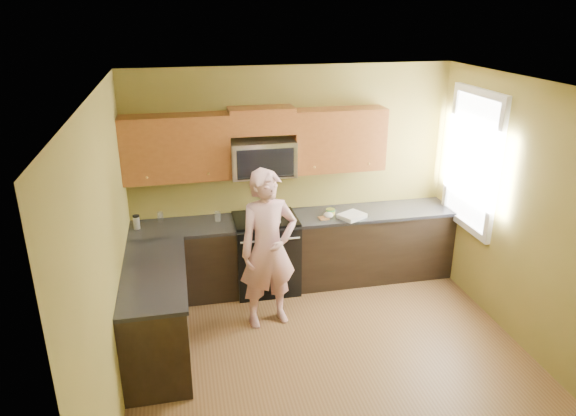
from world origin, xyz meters
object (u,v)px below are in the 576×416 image
object	(u,v)px
woman	(268,249)
travel_mug	(137,229)
frying_pan	(268,221)
microwave	(263,175)
butter_tub	(330,214)
stove	(266,253)

from	to	relation	value
woman	travel_mug	distance (m)	1.62
woman	frying_pan	distance (m)	0.67
microwave	frying_pan	distance (m)	0.55
microwave	travel_mug	xyz separation A→B (m)	(-1.50, -0.08, -0.53)
frying_pan	travel_mug	xyz separation A→B (m)	(-1.51, 0.15, -0.03)
frying_pan	travel_mug	size ratio (longest dim) A/B	2.43
microwave	butter_tub	size ratio (longest dim) A/B	6.55
woman	frying_pan	bearing A→B (deg)	69.58
stove	woman	xyz separation A→B (m)	(-0.10, -0.76, 0.42)
stove	frying_pan	distance (m)	0.49
microwave	stove	bearing A→B (deg)	-90.00
frying_pan	microwave	bearing A→B (deg)	101.19
frying_pan	woman	bearing A→B (deg)	-91.12
stove	frying_pan	size ratio (longest dim) A/B	2.34
butter_tub	travel_mug	size ratio (longest dim) A/B	0.69
woman	butter_tub	world-z (taller)	woman
woman	travel_mug	xyz separation A→B (m)	(-1.40, 0.81, 0.03)
butter_tub	stove	bearing A→B (deg)	-178.74
stove	woman	distance (m)	0.87
frying_pan	butter_tub	size ratio (longest dim) A/B	3.51
frying_pan	stove	bearing A→B (deg)	104.48
travel_mug	stove	bearing A→B (deg)	-1.89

